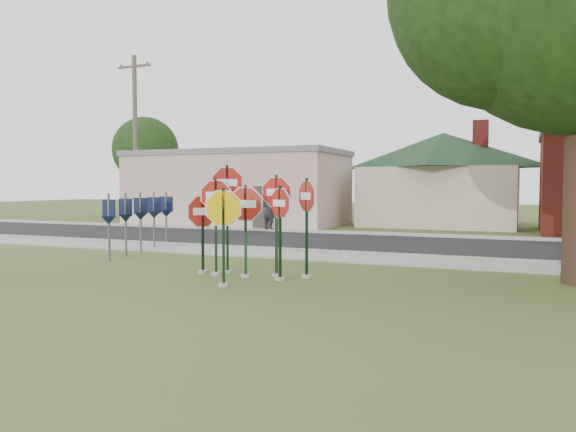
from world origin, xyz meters
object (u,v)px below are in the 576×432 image
at_px(stop_sign_center, 246,218).
at_px(pedestrian, 269,211).
at_px(stop_sign_left, 216,213).
at_px(utility_pole_near, 135,137).
at_px(stop_sign_yellow, 223,224).

bearing_deg(stop_sign_center, pedestrian, 112.72).
xyz_separation_m(stop_sign_left, utility_pole_near, (-13.30, 13.81, 3.41)).
distance_m(stop_sign_center, stop_sign_yellow, 1.31).
bearing_deg(pedestrian, stop_sign_center, 115.33).
bearing_deg(pedestrian, utility_pole_near, -2.60).
bearing_deg(utility_pole_near, stop_sign_yellow, -46.67).
xyz_separation_m(stop_sign_center, utility_pole_near, (-14.13, 13.81, 3.51)).
distance_m(stop_sign_center, stop_sign_left, 0.84).
height_order(stop_sign_center, stop_sign_yellow, stop_sign_center).
xyz_separation_m(stop_sign_yellow, stop_sign_left, (-0.96, 1.31, 0.17)).
xyz_separation_m(stop_sign_yellow, pedestrian, (-5.58, 14.32, -0.42)).
relative_size(stop_sign_yellow, stop_sign_left, 0.91).
xyz_separation_m(stop_sign_center, stop_sign_left, (-0.83, 0.00, 0.10)).
relative_size(stop_sign_left, pedestrian, 1.39).
relative_size(stop_sign_center, stop_sign_yellow, 1.03).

